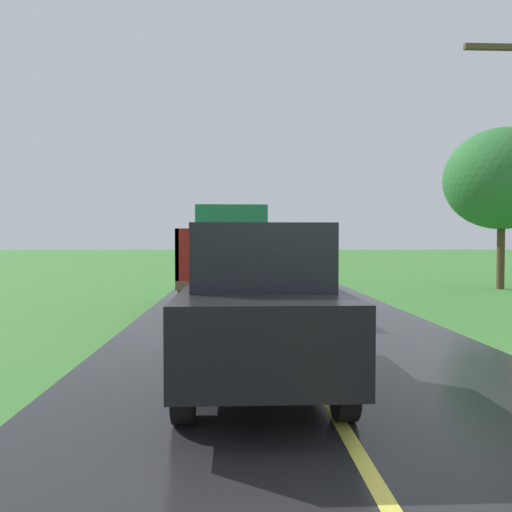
% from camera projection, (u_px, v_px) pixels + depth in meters
% --- Properties ---
extents(ground_plane, '(200.00, 200.00, 0.00)m').
position_uv_depth(ground_plane, '(332.00, 417.00, 5.00)').
color(ground_plane, '#3D7A33').
extents(road_surface, '(6.40, 120.00, 0.08)m').
position_uv_depth(road_surface, '(332.00, 413.00, 5.00)').
color(road_surface, '#232326').
rests_on(road_surface, ground).
extents(centre_line, '(0.14, 108.00, 0.01)m').
position_uv_depth(centre_line, '(332.00, 409.00, 5.00)').
color(centre_line, '#E0D64C').
rests_on(centre_line, road_surface).
extents(banana_truck_near, '(2.38, 5.82, 2.80)m').
position_uv_depth(banana_truck_near, '(232.00, 253.00, 13.90)').
color(banana_truck_near, '#2D2D30').
rests_on(banana_truck_near, road_surface).
extents(roadside_tree_near_left, '(4.22, 4.22, 6.07)m').
position_uv_depth(roadside_tree_near_left, '(502.00, 179.00, 18.30)').
color(roadside_tree_near_left, '#4C3823').
rests_on(roadside_tree_near_left, ground).
extents(following_car, '(1.74, 4.10, 1.92)m').
position_uv_depth(following_car, '(258.00, 303.00, 5.86)').
color(following_car, black).
rests_on(following_car, road_surface).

